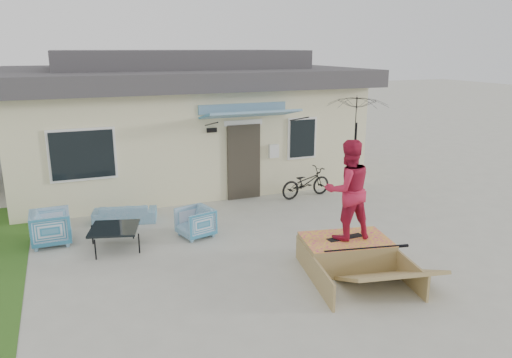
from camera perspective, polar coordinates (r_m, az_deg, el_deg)
name	(u,v)px	position (r m, az deg, el deg)	size (l,w,h in m)	color
ground	(276,267)	(9.64, 2.37, -10.28)	(90.00, 90.00, 0.00)	#A8A89A
house	(178,116)	(16.47, -9.10, 7.29)	(10.80, 8.49, 4.10)	beige
loveseat	(125,210)	(12.35, -15.08, -3.54)	(1.51, 0.44, 0.59)	teal
armchair_left	(51,226)	(11.46, -22.83, -5.07)	(0.80, 0.75, 0.82)	teal
armchair_right	(195,221)	(11.08, -7.10, -4.88)	(0.71, 0.67, 0.73)	teal
coffee_table	(115,238)	(10.80, -16.14, -6.64)	(0.97, 0.97, 0.48)	black
bicycle	(306,179)	(13.91, 5.85, -0.05)	(0.56, 1.60, 1.02)	black
patio_umbrella	(356,135)	(14.07, 11.60, 5.05)	(1.91, 1.79, 2.20)	black
skate_ramp	(346,252)	(9.76, 10.42, -8.43)	(1.64, 2.19, 0.55)	olive
skateboard	(345,237)	(9.69, 10.38, -6.69)	(0.76, 0.19, 0.05)	black
skater	(348,188)	(9.38, 10.67, -1.08)	(0.94, 0.73, 1.93)	#B71C3C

